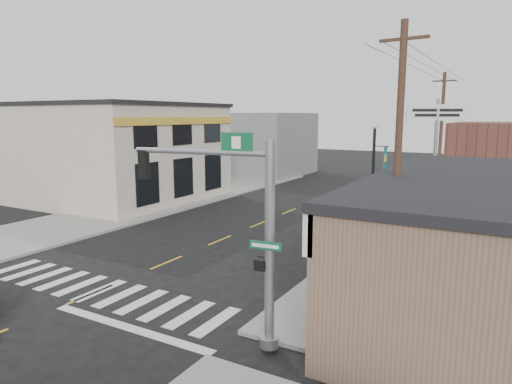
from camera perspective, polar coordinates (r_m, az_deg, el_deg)
The scene contains 19 objects.
ground at distance 17.20m, azimuth -19.96°, elevation -11.94°, with size 140.00×140.00×0.00m, color black.
sidewalk_right at distance 24.25m, azimuth 20.60°, elevation -5.58°, with size 6.00×38.00×0.13m, color gray.
sidewalk_left at distance 32.16m, azimuth -12.89°, elevation -1.59°, with size 6.00×38.00×0.13m, color gray.
center_line at distance 22.88m, azimuth -4.55°, elevation -6.03°, with size 0.12×56.00×0.01m, color gold.
crosswalk at distance 17.44m, azimuth -18.95°, elevation -11.57°, with size 11.00×2.20×0.01m, color silver.
left_building at distance 35.20m, azimuth -16.83°, elevation 4.67°, with size 12.00×12.00×6.80m, color beige.
bldg_distant_right at distance 40.37m, azimuth 28.91°, elevation 3.61°, with size 8.00×10.00×5.60m, color brown.
bldg_distant_left at distance 48.37m, azimuth 0.53°, elevation 6.05°, with size 9.00×10.00×6.40m, color slate.
traffic_signal_pole at distance 11.78m, azimuth -1.13°, elevation -3.56°, with size 4.40×0.37×5.58m.
guide_sign at distance 18.41m, azimuth 15.58°, elevation -4.14°, with size 1.55×0.13×2.71m.
fire_hydrant at distance 16.58m, azimuth 11.77°, elevation -10.62°, with size 0.20×0.20×0.63m.
ped_crossing_sign at distance 19.95m, azimuth 14.46°, elevation -2.67°, with size 1.07×0.08×2.76m.
lamp_post at distance 23.67m, azimuth 14.56°, elevation 2.60°, with size 0.73×0.58×5.64m.
dance_center_sign at distance 26.89m, azimuth 21.62°, elevation 7.13°, with size 3.25×0.20×6.90m.
bare_tree at distance 15.89m, azimuth 16.28°, elevation -0.37°, with size 2.14×2.14×4.29m.
shrub_front at distance 14.96m, azimuth 10.20°, elevation -12.11°, with size 1.39×1.39×1.04m, color #193713.
shrub_back at distance 20.16m, azimuth 24.17°, elevation -7.35°, with size 1.16×1.16×0.87m, color black.
utility_pole_near at distance 15.34m, azimuth 17.28°, elevation 3.75°, with size 1.55×0.23×8.91m.
utility_pole_far at distance 33.91m, azimuth 22.09°, elevation 6.40°, with size 1.55×0.23×8.89m.
Camera 1 is at (12.39, -10.23, 6.13)m, focal length 32.00 mm.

